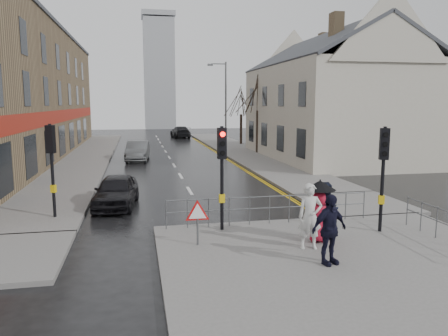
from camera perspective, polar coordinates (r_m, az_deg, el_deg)
name	(u,v)px	position (r m, az deg, el deg)	size (l,w,h in m)	color
ground	(217,236)	(14.35, -0.91, -8.83)	(120.00, 120.00, 0.00)	black
near_pavement	(355,266)	(12.12, 16.69, -12.15)	(10.00, 9.00, 0.14)	#605E5B
left_pavement	(87,156)	(36.94, -17.51, 1.56)	(4.00, 44.00, 0.14)	#605E5B
right_pavement	(238,150)	(39.73, 1.80, 2.41)	(4.00, 40.00, 0.14)	#605E5B
pavement_bridge_right	(356,204)	(19.22, 16.87, -4.51)	(4.00, 4.20, 0.14)	#605E5B
building_left_terrace	(5,93)	(36.74, -26.68, 8.73)	(8.00, 42.00, 10.00)	olive
building_right_cream	(329,96)	(34.64, 13.55, 9.09)	(9.00, 16.40, 10.10)	#BDB6A4
church_tower	(159,75)	(75.73, -8.46, 11.97)	(5.00, 5.00, 18.00)	#95989D
traffic_signal_near_left	(222,160)	(14.04, -0.27, 1.08)	(0.28, 0.27, 3.40)	black
traffic_signal_near_right	(383,161)	(14.75, 20.11, 0.91)	(0.34, 0.33, 3.40)	black
traffic_signal_far_left	(51,154)	(16.85, -21.62, 1.72)	(0.34, 0.33, 3.40)	black
guard_railing_front	(270,203)	(15.14, 5.97, -4.58)	(7.14, 0.04, 1.00)	#595B5E
warning_sign	(197,215)	(12.79, -3.48, -6.14)	(0.80, 0.07, 1.35)	#595B5E
street_lamp	(224,98)	(42.30, -0.01, 9.07)	(1.83, 0.25, 8.00)	#595B5E
tree_near	(258,93)	(36.86, 4.45, 9.80)	(2.40, 2.40, 6.58)	#32261C
tree_far	(241,102)	(44.72, 2.26, 8.67)	(2.40, 2.40, 5.64)	#32261C
pedestrian_a	(310,216)	(12.69, 11.17, -6.21)	(0.69, 0.45, 1.89)	silver
pedestrian_b	(326,212)	(13.50, 13.23, -5.57)	(0.88, 0.68, 1.80)	black
pedestrian_with_umbrella	(319,207)	(13.31, 12.35, -4.99)	(0.96, 0.96, 1.87)	#AC142A
pedestrian_d	(329,229)	(11.61, 13.58, -7.81)	(1.08, 0.45, 1.84)	black
car_parked	(116,191)	(18.61, -13.90, -2.94)	(1.57, 3.90, 1.33)	black
car_mid	(138,151)	(33.29, -11.21, 2.20)	(1.52, 4.37, 1.44)	#4D5053
car_far	(180,132)	(54.70, -5.72, 4.71)	(1.99, 4.91, 1.42)	black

